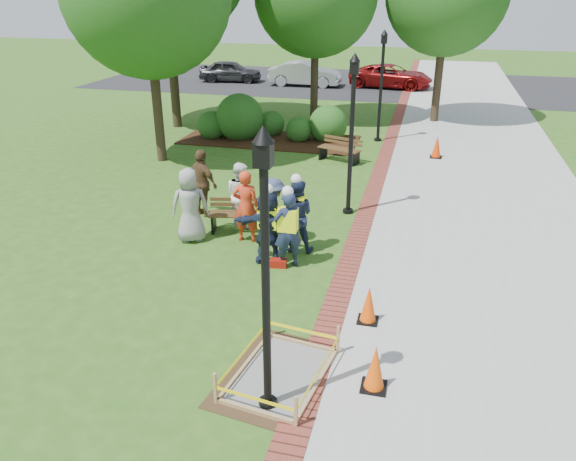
% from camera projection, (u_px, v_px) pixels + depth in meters
% --- Properties ---
extents(ground, '(100.00, 100.00, 0.00)m').
position_uv_depth(ground, '(250.00, 296.00, 11.37)').
color(ground, '#285116').
rests_on(ground, ground).
extents(sidewalk, '(6.00, 60.00, 0.02)m').
position_uv_depth(sidewalk, '(479.00, 169.00, 19.12)').
color(sidewalk, '#9E9E99').
rests_on(sidewalk, ground).
extents(brick_edging, '(0.50, 60.00, 0.03)m').
position_uv_depth(brick_edging, '(383.00, 162.00, 19.85)').
color(brick_edging, maroon).
rests_on(brick_edging, ground).
extents(mulch_bed, '(7.00, 3.00, 0.05)m').
position_uv_depth(mulch_bed, '(270.00, 140.00, 22.68)').
color(mulch_bed, '#381E0F').
rests_on(mulch_bed, ground).
extents(parking_lot, '(36.00, 12.00, 0.01)m').
position_uv_depth(parking_lot, '(380.00, 84.00, 35.32)').
color(parking_lot, black).
rests_on(parking_lot, ground).
extents(wet_concrete_pad, '(2.02, 2.53, 0.55)m').
position_uv_depth(wet_concrete_pad, '(281.00, 365.00, 8.95)').
color(wet_concrete_pad, '#47331E').
rests_on(wet_concrete_pad, ground).
extents(bench_near, '(1.60, 0.82, 0.83)m').
position_uv_depth(bench_near, '(240.00, 221.00, 14.27)').
color(bench_near, brown).
rests_on(bench_near, ground).
extents(bench_far, '(1.61, 1.02, 0.83)m').
position_uv_depth(bench_far, '(339.00, 154.00, 19.86)').
color(bench_far, brown).
rests_on(bench_far, ground).
extents(cone_front, '(0.40, 0.40, 0.79)m').
position_uv_depth(cone_front, '(375.00, 369.00, 8.63)').
color(cone_front, black).
rests_on(cone_front, ground).
extents(cone_back, '(0.38, 0.38, 0.75)m').
position_uv_depth(cone_back, '(369.00, 305.00, 10.37)').
color(cone_back, black).
rests_on(cone_back, ground).
extents(cone_far, '(0.42, 0.42, 0.82)m').
position_uv_depth(cone_far, '(437.00, 147.00, 20.24)').
color(cone_far, black).
rests_on(cone_far, ground).
extents(toolbox, '(0.39, 0.25, 0.18)m').
position_uv_depth(toolbox, '(278.00, 263.00, 12.52)').
color(toolbox, maroon).
rests_on(toolbox, ground).
extents(lamp_near, '(0.28, 0.28, 4.26)m').
position_uv_depth(lamp_near, '(265.00, 258.00, 7.43)').
color(lamp_near, black).
rests_on(lamp_near, ground).
extents(lamp_mid, '(0.28, 0.28, 4.26)m').
position_uv_depth(lamp_mid, '(352.00, 124.00, 14.53)').
color(lamp_mid, black).
rests_on(lamp_mid, ground).
extents(lamp_far, '(0.28, 0.28, 4.26)m').
position_uv_depth(lamp_far, '(382.00, 78.00, 21.62)').
color(lamp_far, black).
rests_on(lamp_far, ground).
extents(shrub_a, '(1.19, 1.19, 1.19)m').
position_uv_depth(shrub_a, '(212.00, 138.00, 23.06)').
color(shrub_a, '#154A15').
rests_on(shrub_a, ground).
extents(shrub_b, '(1.94, 1.94, 1.94)m').
position_uv_depth(shrub_b, '(240.00, 138.00, 23.04)').
color(shrub_b, '#154A15').
rests_on(shrub_b, ground).
extents(shrub_c, '(1.05, 1.05, 1.05)m').
position_uv_depth(shrub_c, '(299.00, 141.00, 22.59)').
color(shrub_c, '#154A15').
rests_on(shrub_c, ground).
extents(shrub_d, '(1.53, 1.53, 1.53)m').
position_uv_depth(shrub_d, '(327.00, 141.00, 22.65)').
color(shrub_d, '#154A15').
rests_on(shrub_d, ground).
extents(shrub_e, '(1.10, 1.10, 1.10)m').
position_uv_depth(shrub_e, '(271.00, 135.00, 23.48)').
color(shrub_e, '#154A15').
rests_on(shrub_e, ground).
extents(casual_person_a, '(0.69, 0.57, 1.83)m').
position_uv_depth(casual_person_a, '(190.00, 205.00, 13.50)').
color(casual_person_a, gray).
rests_on(casual_person_a, ground).
extents(casual_person_b, '(0.60, 0.40, 1.79)m').
position_uv_depth(casual_person_b, '(246.00, 206.00, 13.50)').
color(casual_person_b, red).
rests_on(casual_person_b, ground).
extents(casual_person_c, '(0.64, 0.58, 1.69)m').
position_uv_depth(casual_person_c, '(241.00, 195.00, 14.40)').
color(casual_person_c, white).
rests_on(casual_person_c, ground).
extents(casual_person_d, '(0.69, 0.60, 1.83)m').
position_uv_depth(casual_person_d, '(202.00, 183.00, 15.00)').
color(casual_person_d, brown).
rests_on(casual_person_d, ground).
extents(casual_person_e, '(0.62, 0.60, 1.65)m').
position_uv_depth(casual_person_e, '(274.00, 212.00, 13.39)').
color(casual_person_e, '#343E5C').
rests_on(casual_person_e, ground).
extents(hivis_worker_a, '(0.59, 0.41, 1.88)m').
position_uv_depth(hivis_worker_a, '(268.00, 224.00, 12.41)').
color(hivis_worker_a, '#1A2645').
rests_on(hivis_worker_a, ground).
extents(hivis_worker_b, '(0.66, 0.60, 1.90)m').
position_uv_depth(hivis_worker_b, '(288.00, 227.00, 12.22)').
color(hivis_worker_b, '#152639').
rests_on(hivis_worker_b, ground).
extents(hivis_worker_c, '(0.62, 0.46, 1.90)m').
position_uv_depth(hivis_worker_c, '(296.00, 213.00, 12.96)').
color(hivis_worker_c, '#1C2F4A').
rests_on(hivis_worker_c, ground).
extents(parked_car_a, '(2.44, 4.67, 1.46)m').
position_uv_depth(parked_car_a, '(231.00, 82.00, 36.21)').
color(parked_car_a, '#2A2A2D').
rests_on(parked_car_a, ground).
extents(parked_car_b, '(2.15, 4.87, 1.58)m').
position_uv_depth(parked_car_b, '(305.00, 86.00, 34.74)').
color(parked_car_b, '#A6A6AB').
rests_on(parked_car_b, ground).
extents(parked_car_c, '(2.54, 4.80, 1.50)m').
position_uv_depth(parked_car_c, '(390.00, 88.00, 34.15)').
color(parked_car_c, maroon).
rests_on(parked_car_c, ground).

